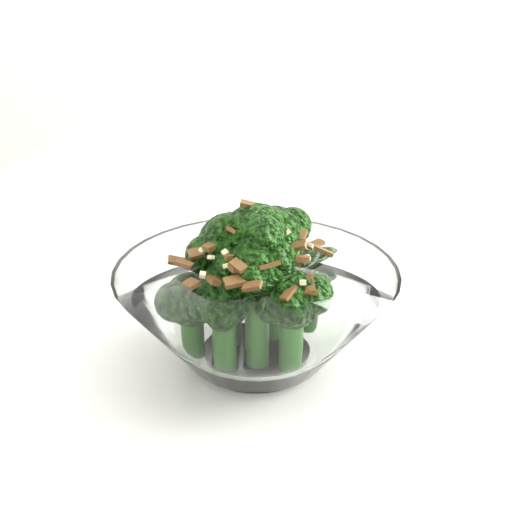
{
  "coord_description": "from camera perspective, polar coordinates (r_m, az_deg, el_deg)",
  "views": [
    {
      "loc": [
        -0.07,
        -0.64,
        1.04
      ],
      "look_at": [
        -0.05,
        -0.2,
        0.83
      ],
      "focal_mm": 50.0,
      "sensor_mm": 36.0,
      "label": 1
    }
  ],
  "objects": [
    {
      "name": "table",
      "position": [
        0.64,
        16.09,
        -10.08
      ],
      "size": [
        1.4,
        1.17,
        0.75
      ],
      "color": "white",
      "rests_on": "ground"
    },
    {
      "name": "broccoli_dish",
      "position": [
        0.5,
        -0.02,
        -3.88
      ],
      "size": [
        0.2,
        0.2,
        0.12
      ],
      "color": "white",
      "rests_on": "table"
    }
  ]
}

